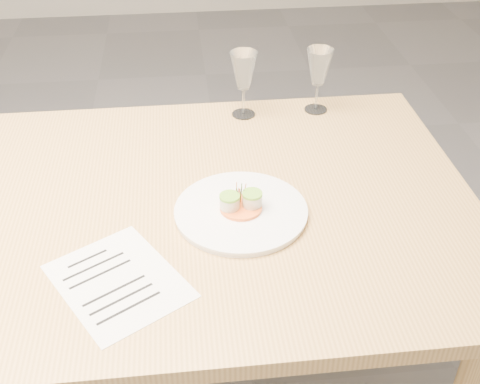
{
  "coord_description": "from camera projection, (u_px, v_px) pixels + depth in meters",
  "views": [
    {
      "loc": [
        0.5,
        -1.17,
        1.62
      ],
      "look_at": [
        0.62,
        -0.05,
        0.8
      ],
      "focal_mm": 45.0,
      "sensor_mm": 36.0,
      "label": 1
    }
  ],
  "objects": [
    {
      "name": "dinner_plate",
      "position": [
        241.0,
        210.0,
        1.4
      ],
      "size": [
        0.31,
        0.31,
        0.08
      ],
      "rotation": [
        0.0,
        0.0,
        -0.11
      ],
      "color": "white",
      "rests_on": "dining_table"
    },
    {
      "name": "recipe_sheet",
      "position": [
        118.0,
        281.0,
        1.23
      ],
      "size": [
        0.33,
        0.35,
        0.0
      ],
      "rotation": [
        0.0,
        0.0,
        0.55
      ],
      "color": "white",
      "rests_on": "dining_table"
    },
    {
      "name": "wine_glass_2",
      "position": [
        244.0,
        72.0,
        1.72
      ],
      "size": [
        0.08,
        0.08,
        0.2
      ],
      "color": "white",
      "rests_on": "dining_table"
    },
    {
      "name": "wine_glass_3",
      "position": [
        319.0,
        68.0,
        1.74
      ],
      "size": [
        0.08,
        0.08,
        0.19
      ],
      "color": "white",
      "rests_on": "dining_table"
    }
  ]
}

